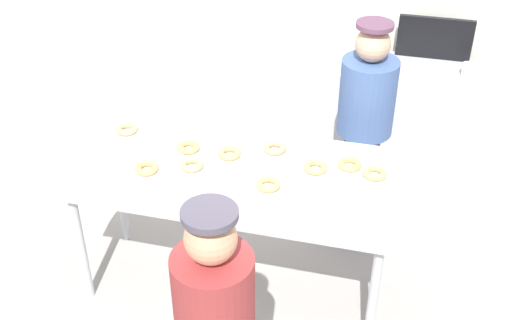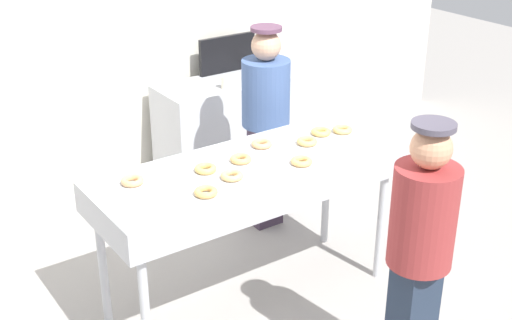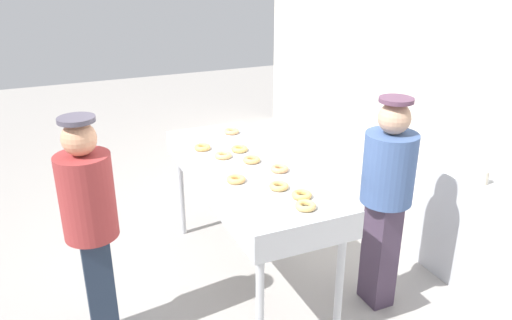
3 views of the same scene
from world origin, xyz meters
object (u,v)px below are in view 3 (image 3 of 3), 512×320
Objects in this scene: glazed_donut_6 at (252,160)px; fryer_conveyor at (247,176)px; glazed_donut_7 at (279,169)px; glazed_donut_5 at (202,147)px; customer_waiting at (91,222)px; paper_cup_0 at (483,177)px; glazed_donut_8 at (306,206)px; glazed_donut_0 at (232,131)px; glazed_donut_4 at (240,149)px; glazed_donut_9 at (223,155)px; glazed_donut_2 at (302,195)px; glazed_donut_1 at (236,179)px; glazed_donut_3 at (279,186)px; worker_baker at (387,190)px.

fryer_conveyor is at bearing -60.93° from glazed_donut_6.
glazed_donut_7 reaches higher than fryer_conveyor.
customer_waiting is (0.72, -1.00, -0.11)m from glazed_donut_5.
glazed_donut_8 is at bearing -90.15° from paper_cup_0.
glazed_donut_5 is 2.22m from paper_cup_0.
fryer_conveyor is at bearing -12.04° from glazed_donut_0.
customer_waiting is 15.20× the size of paper_cup_0.
glazed_donut_9 is (0.08, -0.18, 0.00)m from glazed_donut_4.
fryer_conveyor is 0.27m from glazed_donut_9.
glazed_donut_5 is (-1.13, -0.33, 0.00)m from glazed_donut_2.
glazed_donut_5 is (-0.16, -0.27, 0.00)m from glazed_donut_4.
glazed_donut_4 and glazed_donut_6 have the same top height.
glazed_donut_7 is (0.67, 0.39, 0.00)m from glazed_donut_5.
glazed_donut_7 is at bearing 172.38° from glazed_donut_2.
fryer_conveyor is at bearing 116.82° from customer_waiting.
fryer_conveyor is 18.79× the size of paper_cup_0.
customer_waiting is (0.05, -1.39, -0.11)m from glazed_donut_7.
glazed_donut_3 is at bearing 45.49° from glazed_donut_1.
glazed_donut_6 is at bearing -8.48° from glazed_donut_0.
customer_waiting is (-0.41, -1.33, -0.11)m from glazed_donut_2.
worker_baker reaches higher than paper_cup_0.
glazed_donut_8 is at bearing 4.21° from glazed_donut_3.
glazed_donut_0 and glazed_donut_5 have the same top height.
worker_baker reaches higher than glazed_donut_4.
glazed_donut_0 is at bearing -179.03° from glazed_donut_7.
worker_baker reaches higher than glazed_donut_7.
fryer_conveyor is 14.74× the size of glazed_donut_7.
worker_baker reaches higher than customer_waiting.
glazed_donut_0 and glazed_donut_8 have the same top height.
glazed_donut_6 is (0.42, 0.27, 0.00)m from glazed_donut_5.
paper_cup_0 is at bearing 62.32° from fryer_conveyor.
glazed_donut_2 is at bearing 22.80° from glazed_donut_3.
glazed_donut_0 is at bearing 140.43° from customer_waiting.
glazed_donut_9 is (-0.21, -0.12, 0.12)m from fryer_conveyor.
glazed_donut_6 is at bearing -0.68° from glazed_donut_4.
worker_baker is at bearing 48.89° from fryer_conveyor.
glazed_donut_0 is at bearing 178.16° from glazed_donut_2.
glazed_donut_6 is at bearing -175.18° from glazed_donut_2.
customer_waiting is (0.48, -1.09, -0.11)m from glazed_donut_9.
customer_waiting is at bearing -107.05° from glazed_donut_2.
glazed_donut_6 is 1.00× the size of glazed_donut_8.
glazed_donut_4 and glazed_donut_5 have the same top height.
glazed_donut_3 and glazed_donut_4 have the same top height.
glazed_donut_3 is 1.00× the size of glazed_donut_6.
paper_cup_0 is (1.57, 1.44, -0.08)m from glazed_donut_0.
paper_cup_0 is at bearing 92.79° from customer_waiting.
glazed_donut_0 is at bearing 19.83° from worker_baker.
fryer_conveyor is at bearing 44.47° from worker_baker.
worker_baker reaches higher than glazed_donut_8.
glazed_donut_2 is at bearing 160.41° from glazed_donut_8.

